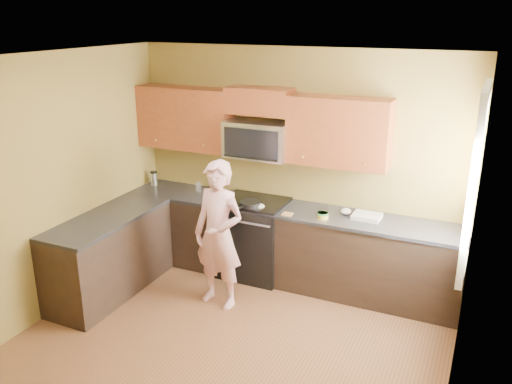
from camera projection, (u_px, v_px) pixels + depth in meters
The scene contains 26 objects.
floor at pixel (218, 357), 4.97m from camera, with size 4.00×4.00×0.00m, color brown.
ceiling at pixel (210, 61), 4.10m from camera, with size 4.00×4.00×0.00m, color white.
wall_back at pixel (296, 165), 6.26m from camera, with size 4.00×4.00×0.00m, color olive.
wall_front at pixel (32, 353), 2.81m from camera, with size 4.00×4.00×0.00m, color olive.
wall_left at pixel (39, 192), 5.32m from camera, with size 4.00×4.00×0.00m, color olive.
wall_right at pixel (463, 267), 3.75m from camera, with size 4.00×4.00×0.00m, color olive.
cabinet_back_run at pixel (285, 245), 6.30m from camera, with size 4.00×0.60×0.88m, color black.
cabinet_left_run at pixel (110, 256), 6.01m from camera, with size 0.60×1.60×0.88m, color black.
countertop_back at pixel (286, 209), 6.14m from camera, with size 4.00×0.62×0.04m, color black.
countertop_left at pixel (107, 218), 5.86m from camera, with size 0.62×1.60×0.04m, color black.
stove at pixel (254, 238), 6.42m from camera, with size 0.76×0.65×0.95m, color black, non-canonical shape.
microwave at pixel (258, 157), 6.22m from camera, with size 0.76×0.40×0.42m, color silver, non-canonical shape.
upper_cab_left at pixel (187, 148), 6.63m from camera, with size 1.22×0.33×0.75m, color brown, non-canonical shape.
upper_cab_right at pixel (337, 165), 5.88m from camera, with size 1.12×0.33×0.75m, color brown, non-canonical shape.
upper_cab_over_mw at pixel (259, 101), 6.04m from camera, with size 0.76×0.33×0.30m, color brown.
window at pixel (476, 180), 4.70m from camera, with size 0.06×1.06×1.66m, color white, non-canonical shape.
woman at pixel (219, 235), 5.66m from camera, with size 0.59×0.39×1.62m, color pink.
frying_pan at pixel (250, 206), 6.10m from camera, with size 0.24×0.43×0.06m, color black, non-canonical shape.
butter_tub at pixel (323, 218), 5.81m from camera, with size 0.12×0.12×0.09m, color yellow, non-canonical shape.
toast_slice at pixel (287, 214), 5.90m from camera, with size 0.11×0.11×0.01m, color #B27F47.
napkin_a at pixel (260, 207), 6.07m from camera, with size 0.11×0.12×0.06m, color silver.
napkin_b at pixel (346, 211), 5.92m from camera, with size 0.12×0.13×0.07m, color silver.
dish_towel at pixel (367, 216), 5.80m from camera, with size 0.30×0.24×0.05m, color white.
travel_mug at pixel (154, 185), 6.92m from camera, with size 0.09×0.09×0.19m, color silver, non-canonical shape.
glass_b at pixel (198, 187), 6.66m from camera, with size 0.07×0.07×0.12m, color silver.
glass_c at pixel (221, 187), 6.66m from camera, with size 0.07×0.07×0.12m, color silver.
Camera 1 is at (2.07, -3.69, 3.06)m, focal length 37.37 mm.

